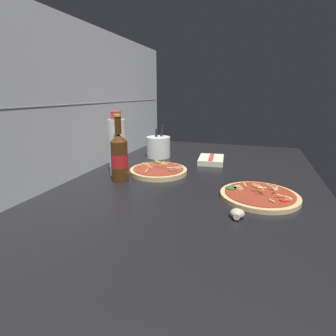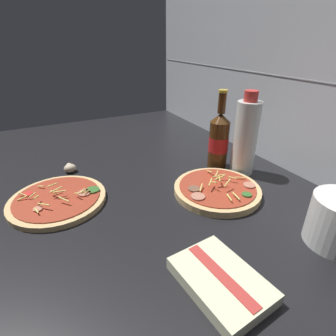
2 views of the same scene
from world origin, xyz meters
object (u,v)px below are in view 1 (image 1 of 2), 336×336
Objects in this scene: oil_bottle at (118,146)px; dish_towel at (211,160)px; beer_bottle at (120,157)px; mushroom_left at (237,214)px; pizza_far at (159,171)px; pizza_near at (259,196)px; utensil_crock at (158,147)px.

oil_bottle reaches higher than dish_towel.
beer_bottle is 1.41× the size of dish_towel.
mushroom_left is at bearing -163.90° from dish_towel.
oil_bottle is (-6.67, 14.37, 10.43)cm from pizza_far.
oil_bottle is at bearing 114.90° from pizza_far.
pizza_far is 0.95× the size of beer_bottle.
oil_bottle reaches higher than pizza_far.
mushroom_left is (-16.37, 5.48, 0.48)cm from pizza_near.
pizza_far is 28.73cm from utensil_crock.
beer_bottle is 6.20× the size of mushroom_left.
utensil_crock reaches higher than mushroom_left.
beer_bottle is at bearing 88.63° from pizza_near.
beer_bottle is 1.50× the size of utensil_crock.
dish_towel is (24.50, -17.43, 0.16)cm from pizza_far.
beer_bottle is 47.62cm from dish_towel.
beer_bottle is at bearing 179.96° from utensil_crock.
pizza_near is at bearing -130.26° from utensil_crock.
pizza_near is 64.27cm from utensil_crock.
dish_towel is at bearing 28.74° from pizza_near.
mushroom_left is 57.95cm from dish_towel.
oil_bottle is 54.74cm from mushroom_left.
beer_bottle is at bearing 68.03° from mushroom_left.
oil_bottle reaches higher than beer_bottle.
pizza_near is at bearing -91.37° from beer_bottle.
beer_bottle is at bearing -147.75° from oil_bottle.
beer_bottle is (1.17, 48.96, 8.30)cm from pizza_near.
pizza_far is at bearing -36.17° from beer_bottle.
utensil_crock reaches higher than pizza_near.
pizza_far is at bearing -65.10° from oil_bottle.
pizza_near is 55.02cm from oil_bottle.
utensil_crock is 27.76cm from dish_towel.
pizza_far is 1.34× the size of dish_towel.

